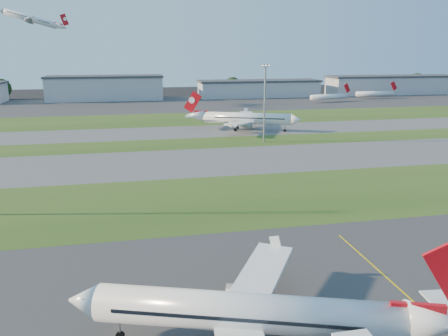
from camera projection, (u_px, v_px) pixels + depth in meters
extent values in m
cube|color=#274617|center=(271.00, 196.00, 92.77)|extent=(300.00, 34.00, 0.01)
cube|color=#515154|center=(236.00, 160.00, 124.01)|extent=(300.00, 32.00, 0.01)
cube|color=#274617|center=(219.00, 142.00, 147.68)|extent=(300.00, 18.00, 0.01)
cube|color=#515154|center=(209.00, 131.00, 168.50)|extent=(300.00, 26.00, 0.01)
cube|color=#274617|center=(197.00, 119.00, 199.74)|extent=(300.00, 40.00, 0.01)
cube|color=#333335|center=(183.00, 104.00, 256.53)|extent=(400.00, 80.00, 0.01)
cylinder|color=white|center=(246.00, 312.00, 44.05)|extent=(30.57, 13.53, 3.92)
cube|color=white|center=(259.00, 277.00, 51.97)|extent=(12.22, 15.53, 1.59)
cylinder|color=slate|center=(245.00, 295.00, 50.27)|extent=(4.86, 3.62, 2.37)
cylinder|color=white|center=(247.00, 118.00, 168.81)|extent=(33.06, 17.42, 4.32)
cube|color=#B20B13|center=(193.00, 102.00, 171.55)|extent=(6.94, 3.27, 8.61)
cube|color=white|center=(247.00, 116.00, 177.79)|extent=(7.78, 17.66, 1.76)
cube|color=white|center=(240.00, 123.00, 160.58)|extent=(14.39, 16.68, 1.76)
cylinder|color=slate|center=(251.00, 120.00, 175.41)|extent=(5.42, 4.29, 2.62)
cylinder|color=slate|center=(246.00, 126.00, 162.93)|extent=(5.42, 4.29, 2.62)
cylinder|color=white|center=(30.00, 19.00, 233.26)|extent=(26.37, 6.44, 3.31)
cube|color=#B20B13|center=(62.00, 11.00, 237.16)|extent=(5.65, 0.98, 6.60)
cube|color=white|center=(31.00, 19.00, 227.25)|extent=(8.33, 13.62, 1.35)
cube|color=white|center=(33.00, 20.00, 240.04)|extent=(5.51, 13.47, 1.35)
cylinder|color=slate|center=(29.00, 21.00, 228.86)|extent=(3.88, 2.43, 2.01)
cylinder|color=slate|center=(31.00, 22.00, 238.13)|extent=(3.88, 2.43, 2.01)
cylinder|color=white|center=(329.00, 97.00, 264.24)|extent=(26.09, 8.58, 3.20)
cube|color=#B20B13|center=(347.00, 88.00, 268.02)|extent=(5.12, 1.38, 6.16)
cylinder|color=white|center=(375.00, 94.00, 283.47)|extent=(26.00, 3.23, 3.20)
cube|color=#B20B13|center=(394.00, 86.00, 284.72)|extent=(5.18, 0.31, 6.16)
cylinder|color=gray|center=(265.00, 105.00, 145.43)|extent=(0.60, 0.60, 25.00)
cube|color=gray|center=(266.00, 65.00, 142.10)|extent=(3.20, 0.50, 0.80)
cube|color=#FFF2CC|center=(266.00, 65.00, 142.10)|extent=(2.80, 0.70, 0.35)
cube|color=#919398|center=(106.00, 89.00, 274.46)|extent=(70.00, 22.00, 14.00)
cube|color=#383A3F|center=(105.00, 77.00, 272.50)|extent=(71.40, 23.00, 1.20)
cube|color=#919398|center=(259.00, 89.00, 294.22)|extent=(80.00, 22.00, 10.00)
cube|color=#383A3F|center=(259.00, 81.00, 292.77)|extent=(81.60, 23.00, 1.20)
cube|color=#919398|center=(393.00, 86.00, 313.19)|extent=(95.00, 22.00, 12.00)
cube|color=#383A3F|center=(394.00, 76.00, 311.49)|extent=(96.90, 23.00, 1.20)
cylinder|color=black|center=(2.00, 96.00, 277.40)|extent=(1.00, 1.00, 4.40)
sphere|color=black|center=(1.00, 88.00, 276.12)|extent=(12.10, 12.10, 12.10)
cylinder|color=black|center=(146.00, 95.00, 291.03)|extent=(1.00, 1.00, 3.60)
sphere|color=black|center=(146.00, 89.00, 289.98)|extent=(9.90, 9.90, 9.90)
cylinder|color=black|center=(233.00, 92.00, 305.33)|extent=(1.00, 1.00, 4.20)
sphere|color=black|center=(233.00, 85.00, 304.11)|extent=(11.55, 11.55, 11.55)
cylinder|color=black|center=(333.00, 91.00, 317.92)|extent=(1.00, 1.00, 3.80)
sphere|color=black|center=(334.00, 85.00, 316.81)|extent=(10.45, 10.45, 10.45)
cylinder|color=black|center=(416.00, 88.00, 335.07)|extent=(1.00, 1.00, 4.60)
sphere|color=black|center=(417.00, 82.00, 333.73)|extent=(12.65, 12.65, 12.65)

